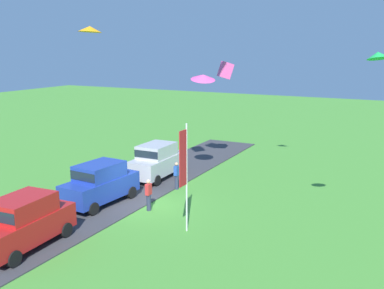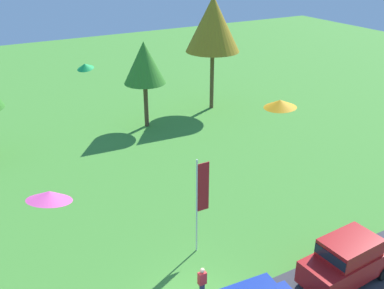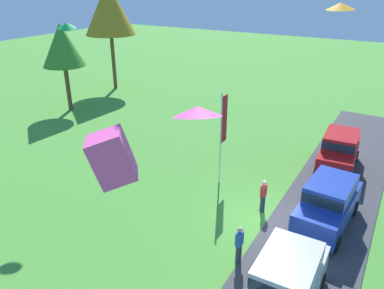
% 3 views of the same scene
% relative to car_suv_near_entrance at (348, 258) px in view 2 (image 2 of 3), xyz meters
% --- Properties ---
extents(car_suv_near_entrance, '(4.70, 2.25, 2.28)m').
position_rel_car_suv_near_entrance_xyz_m(car_suv_near_entrance, '(0.00, 0.00, 0.00)').
color(car_suv_near_entrance, red).
rests_on(car_suv_near_entrance, ground).
extents(person_watching_sky, '(0.36, 0.24, 1.71)m').
position_rel_car_suv_near_entrance_xyz_m(person_watching_sky, '(-6.37, 2.25, -0.42)').
color(person_watching_sky, '#2D334C').
rests_on(person_watching_sky, ground).
extents(tree_far_right, '(3.41, 3.41, 7.19)m').
position_rel_car_suv_near_entrance_xyz_m(tree_far_right, '(-0.14, 22.00, 4.15)').
color(tree_far_right, brown).
rests_on(tree_far_right, ground).
extents(tree_left_of_center, '(4.82, 4.82, 10.17)m').
position_rel_car_suv_near_entrance_xyz_m(tree_left_of_center, '(7.06, 23.20, 6.44)').
color(tree_left_of_center, brown).
rests_on(tree_left_of_center, ground).
extents(flag_banner, '(0.71, 0.08, 5.19)m').
position_rel_car_suv_near_entrance_xyz_m(flag_banner, '(-4.63, 5.34, 1.99)').
color(flag_banner, silver).
rests_on(flag_banner, ground).
extents(kite_delta_trailing_tail, '(1.32, 1.31, 0.47)m').
position_rel_car_suv_near_entrance_xyz_m(kite_delta_trailing_tail, '(-7.53, 12.91, 6.93)').
color(kite_delta_trailing_tail, green).
extents(kite_delta_high_left, '(1.51, 1.50, 0.33)m').
position_rel_car_suv_near_entrance_xyz_m(kite_delta_high_left, '(-4.48, 0.37, 8.10)').
color(kite_delta_high_left, orange).
extents(kite_delta_mid_center, '(2.15, 2.15, 0.66)m').
position_rel_car_suv_near_entrance_xyz_m(kite_delta_mid_center, '(-12.05, 2.70, 5.48)').
color(kite_delta_mid_center, '#EA4C9E').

